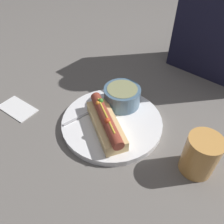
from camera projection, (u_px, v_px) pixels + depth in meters
name	position (u px, v px, depth m)	size (l,w,h in m)	color
ground_plane	(112.00, 124.00, 0.63)	(4.00, 4.00, 0.00)	slate
dinner_plate	(112.00, 122.00, 0.62)	(0.28, 0.28, 0.02)	white
hot_dog	(106.00, 123.00, 0.58)	(0.18, 0.14, 0.06)	#E5C17F
soup_bowl	(122.00, 96.00, 0.65)	(0.11, 0.11, 0.06)	slate
spoon	(100.00, 107.00, 0.65)	(0.05, 0.17, 0.01)	#B7B7BC
drinking_glass	(200.00, 155.00, 0.49)	(0.08, 0.08, 0.10)	#D8994C
napkin	(17.00, 108.00, 0.68)	(0.13, 0.08, 0.01)	white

